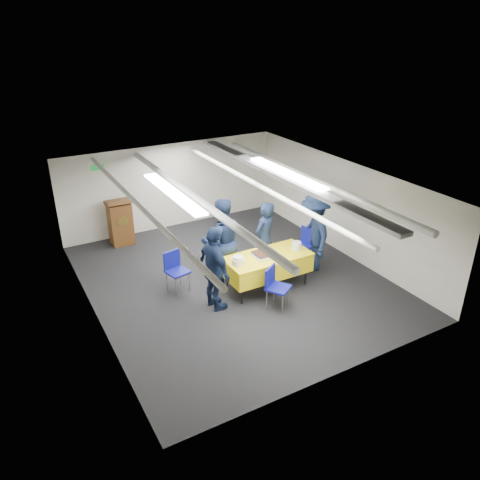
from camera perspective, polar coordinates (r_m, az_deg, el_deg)
name	(u,v)px	position (r m, az deg, el deg)	size (l,w,h in m)	color
ground	(234,280)	(10.42, -0.77, -4.87)	(7.00, 7.00, 0.00)	black
room_shell	(228,197)	(10.01, -1.48, 5.30)	(6.00, 7.00, 2.30)	silver
serving_table	(267,264)	(9.89, 3.36, -2.97)	(1.83, 0.85, 0.77)	black
sheet_cake	(265,254)	(9.75, 3.07, -1.72)	(0.50, 0.39, 0.09)	white
plate_stack_left	(238,261)	(9.37, -0.25, -2.57)	(0.24, 0.24, 0.18)	white
plate_stack_right	(297,246)	(10.08, 6.93, -0.70)	(0.22, 0.22, 0.17)	white
podium	(120,221)	(12.20, -14.38, 2.22)	(0.62, 0.53, 1.25)	brown
chair_near	(275,283)	(9.27, 4.26, -5.28)	(0.58, 0.58, 0.87)	gray
chair_right	(304,242)	(10.99, 7.79, -0.30)	(0.47, 0.47, 0.87)	gray
chair_left	(175,267)	(9.93, -7.93, -3.26)	(0.50, 0.50, 0.87)	gray
sailor_a	(264,239)	(10.34, 2.99, 0.17)	(0.62, 0.41, 1.70)	black
sailor_b	(221,241)	(9.98, -2.30, -0.11)	(0.93, 0.72, 1.91)	black
sailor_c	(215,269)	(9.05, -3.11, -3.58)	(1.02, 0.43, 1.75)	black
sailor_d	(314,233)	(10.59, 8.99, 0.89)	(1.18, 0.68, 1.82)	black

